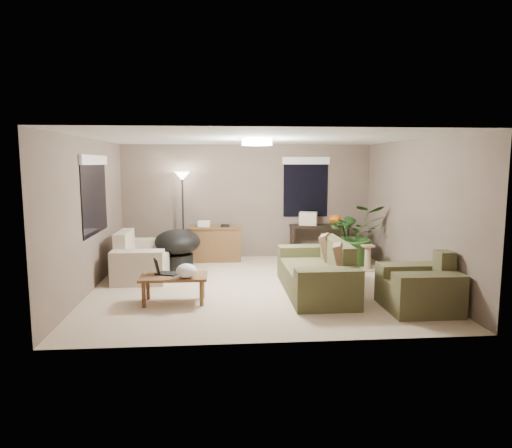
{
  "coord_description": "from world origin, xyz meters",
  "views": [
    {
      "loc": [
        -0.63,
        -7.6,
        2.1
      ],
      "look_at": [
        0.0,
        0.2,
        1.05
      ],
      "focal_mm": 32.0,
      "sensor_mm": 36.0,
      "label": 1
    }
  ],
  "objects": [
    {
      "name": "main_sofa",
      "position": [
        0.96,
        -0.43,
        0.29
      ],
      "size": [
        0.95,
        2.2,
        0.85
      ],
      "color": "#4A4B2D",
      "rests_on": "ground"
    },
    {
      "name": "loveseat",
      "position": [
        -2.09,
        0.86,
        0.3
      ],
      "size": [
        0.9,
        1.6,
        0.85
      ],
      "color": "#BEB8A2",
      "rests_on": "ground"
    },
    {
      "name": "ceiling_fixture",
      "position": [
        0.0,
        0.0,
        2.44
      ],
      "size": [
        0.5,
        0.5,
        0.1
      ],
      "primitive_type": "cylinder",
      "color": "white",
      "rests_on": "room_shell"
    },
    {
      "name": "coffee_table",
      "position": [
        -1.33,
        -0.83,
        0.36
      ],
      "size": [
        1.0,
        0.55,
        0.42
      ],
      "color": "brown",
      "rests_on": "ground"
    },
    {
      "name": "cat_scratching_post",
      "position": [
        2.27,
        1.0,
        0.21
      ],
      "size": [
        0.32,
        0.32,
        0.5
      ],
      "color": "tan",
      "rests_on": "ground"
    },
    {
      "name": "window_left",
      "position": [
        -2.73,
        0.3,
        1.78
      ],
      "size": [
        0.05,
        1.56,
        1.33
      ],
      "color": "black",
      "rests_on": "room_shell"
    },
    {
      "name": "desk_papers",
      "position": [
        -0.87,
        2.1,
        0.8
      ],
      "size": [
        0.68,
        0.27,
        0.12
      ],
      "color": "silver",
      "rests_on": "desk"
    },
    {
      "name": "papasan_chair",
      "position": [
        -1.46,
        1.39,
        0.47
      ],
      "size": [
        1.1,
        1.1,
        0.8
      ],
      "color": "black",
      "rests_on": "ground"
    },
    {
      "name": "desk",
      "position": [
        -0.71,
        2.11,
        0.38
      ],
      "size": [
        1.1,
        0.5,
        0.75
      ],
      "color": "brown",
      "rests_on": "ground"
    },
    {
      "name": "window_back",
      "position": [
        1.3,
        2.48,
        1.79
      ],
      "size": [
        1.06,
        0.05,
        1.33
      ],
      "color": "black",
      "rests_on": "room_shell"
    },
    {
      "name": "console_table",
      "position": [
        1.56,
        2.19,
        0.44
      ],
      "size": [
        1.3,
        0.4,
        0.75
      ],
      "color": "black",
      "rests_on": "ground"
    },
    {
      "name": "floor_lamp",
      "position": [
        -1.41,
        2.18,
        1.6
      ],
      "size": [
        0.32,
        0.32,
        1.91
      ],
      "color": "black",
      "rests_on": "ground"
    },
    {
      "name": "throw_pillows",
      "position": [
        1.21,
        -0.43,
        0.65
      ],
      "size": [
        0.38,
        1.4,
        0.47
      ],
      "color": "#8C7251",
      "rests_on": "main_sofa"
    },
    {
      "name": "room_shell",
      "position": [
        0.0,
        0.0,
        1.25
      ],
      "size": [
        5.5,
        5.5,
        5.5
      ],
      "color": "#C5AB92",
      "rests_on": "ground"
    },
    {
      "name": "armchair",
      "position": [
        2.23,
        -1.44,
        0.3
      ],
      "size": [
        0.95,
        1.0,
        0.85
      ],
      "color": "brown",
      "rests_on": "ground"
    },
    {
      "name": "cardboard_box",
      "position": [
        1.31,
        2.19,
        0.89
      ],
      "size": [
        0.44,
        0.38,
        0.28
      ],
      "primitive_type": "cube",
      "rotation": [
        0.0,
        0.0,
        -0.29
      ],
      "color": "beige",
      "rests_on": "console_table"
    },
    {
      "name": "pumpkin",
      "position": [
        1.91,
        2.19,
        0.86
      ],
      "size": [
        0.32,
        0.32,
        0.22
      ],
      "primitive_type": "ellipsoid",
      "rotation": [
        0.0,
        0.0,
        -0.27
      ],
      "color": "orange",
      "rests_on": "console_table"
    },
    {
      "name": "houseplant",
      "position": [
        2.16,
        1.51,
        0.5
      ],
      "size": [
        1.14,
        1.27,
        0.99
      ],
      "primitive_type": "imported",
      "color": "#2D5923",
      "rests_on": "ground"
    },
    {
      "name": "laptop",
      "position": [
        -1.5,
        -0.73,
        0.48
      ],
      "size": [
        0.42,
        0.34,
        0.24
      ],
      "color": "black",
      "rests_on": "coffee_table"
    },
    {
      "name": "plastic_bag",
      "position": [
        -1.13,
        -0.98,
        0.53
      ],
      "size": [
        0.36,
        0.34,
        0.21
      ],
      "primitive_type": "ellipsoid",
      "rotation": [
        0.0,
        0.0,
        0.29
      ],
      "color": "white",
      "rests_on": "coffee_table"
    }
  ]
}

